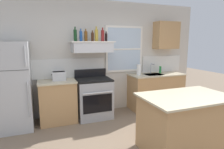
{
  "coord_description": "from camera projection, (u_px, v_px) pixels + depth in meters",
  "views": [
    {
      "loc": [
        -1.32,
        -2.19,
        1.73
      ],
      "look_at": [
        -0.05,
        1.2,
        1.1
      ],
      "focal_mm": 30.05,
      "sensor_mm": 36.0,
      "label": 1
    }
  ],
  "objects": [
    {
      "name": "refrigerator",
      "position": [
        12.0,
        87.0,
        3.66
      ],
      "size": [
        0.7,
        0.72,
        1.74
      ],
      "color": "#B7BABC",
      "rests_on": "ground_plane"
    },
    {
      "name": "bottle_balsamic_dark",
      "position": [
        106.0,
        37.0,
        4.35
      ],
      "size": [
        0.06,
        0.06,
        0.22
      ],
      "color": "black",
      "rests_on": "range_hood_shelf"
    },
    {
      "name": "range_hood_shelf",
      "position": [
        92.0,
        47.0,
        4.21
      ],
      "size": [
        0.96,
        0.52,
        0.24
      ],
      "color": "silver"
    },
    {
      "name": "upper_cabinet_right",
      "position": [
        166.0,
        35.0,
        4.95
      ],
      "size": [
        0.64,
        0.32,
        0.7
      ],
      "color": "tan"
    },
    {
      "name": "bottle_dark_green_wine",
      "position": [
        75.0,
        35.0,
        4.07
      ],
      "size": [
        0.07,
        0.07,
        0.31
      ],
      "color": "#143819",
      "rests_on": "range_hood_shelf"
    },
    {
      "name": "counter_right_with_sink",
      "position": [
        156.0,
        91.0,
        4.95
      ],
      "size": [
        1.43,
        0.63,
        0.91
      ],
      "color": "tan",
      "rests_on": "ground_plane"
    },
    {
      "name": "counter_left_of_stove",
      "position": [
        58.0,
        101.0,
        4.08
      ],
      "size": [
        0.79,
        0.63,
        0.91
      ],
      "color": "tan",
      "rests_on": "ground_plane"
    },
    {
      "name": "kitchen_island",
      "position": [
        185.0,
        123.0,
        2.97
      ],
      "size": [
        1.4,
        0.9,
        0.91
      ],
      "color": "tan",
      "rests_on": "ground_plane"
    },
    {
      "name": "bottle_red_label_wine",
      "position": [
        103.0,
        36.0,
        4.21
      ],
      "size": [
        0.07,
        0.07,
        0.3
      ],
      "color": "maroon",
      "rests_on": "range_hood_shelf"
    },
    {
      "name": "bottle_champagne_gold_foil",
      "position": [
        96.0,
        35.0,
        4.2
      ],
      "size": [
        0.08,
        0.08,
        0.33
      ],
      "color": "#B29333",
      "rests_on": "range_hood_shelf"
    },
    {
      "name": "paper_towel_roll",
      "position": [
        139.0,
        70.0,
        4.67
      ],
      "size": [
        0.11,
        0.11,
        0.27
      ],
      "primitive_type": "cylinder",
      "color": "white",
      "rests_on": "counter_right_with_sink"
    },
    {
      "name": "stove_range",
      "position": [
        94.0,
        97.0,
        4.32
      ],
      "size": [
        0.76,
        0.69,
        1.09
      ],
      "color": "#9EA0A5",
      "rests_on": "ground_plane"
    },
    {
      "name": "back_wall",
      "position": [
        100.0,
        57.0,
        4.6
      ],
      "size": [
        5.4,
        0.11,
        2.7
      ],
      "color": "beige",
      "rests_on": "ground_plane"
    },
    {
      "name": "bottle_brown_stout",
      "position": [
        92.0,
        37.0,
        4.14
      ],
      "size": [
        0.06,
        0.06,
        0.23
      ],
      "color": "#381E0F",
      "rests_on": "range_hood_shelf"
    },
    {
      "name": "bottle_blue_liqueur",
      "position": [
        81.0,
        36.0,
        4.09
      ],
      "size": [
        0.07,
        0.07,
        0.27
      ],
      "color": "#1E478C",
      "rests_on": "range_hood_shelf"
    },
    {
      "name": "sink_faucet",
      "position": [
        151.0,
        67.0,
        4.89
      ],
      "size": [
        0.03,
        0.17,
        0.28
      ],
      "color": "silver",
      "rests_on": "counter_right_with_sink"
    },
    {
      "name": "bottle_amber_wine",
      "position": [
        86.0,
        36.0,
        4.15
      ],
      "size": [
        0.07,
        0.07,
        0.27
      ],
      "color": "brown",
      "rests_on": "range_hood_shelf"
    },
    {
      "name": "dish_soap_bottle",
      "position": [
        160.0,
        70.0,
        5.01
      ],
      "size": [
        0.06,
        0.06,
        0.18
      ],
      "primitive_type": "cylinder",
      "color": "#268C3F",
      "rests_on": "counter_right_with_sink"
    },
    {
      "name": "toaster",
      "position": [
        59.0,
        76.0,
        4.04
      ],
      "size": [
        0.3,
        0.2,
        0.19
      ],
      "color": "silver",
      "rests_on": "counter_left_of_stove"
    }
  ]
}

